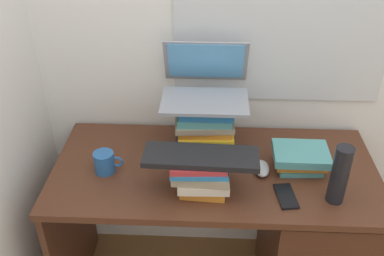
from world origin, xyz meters
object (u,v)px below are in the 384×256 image
object	(u,v)px
keyboard	(201,157)
desk	(288,234)
book_stack_side	(300,158)
computer_mouse	(262,168)
laptop	(205,84)
cell_phone	(286,196)
book_stack_tall	(205,127)
mug	(105,162)
water_bottle	(340,175)
book_stack_keyboard_riser	(202,174)

from	to	relation	value
keyboard	desk	bearing A→B (deg)	18.96
book_stack_side	computer_mouse	bearing A→B (deg)	-167.49
book_stack_side	computer_mouse	world-z (taller)	book_stack_side
laptop	keyboard	size ratio (longest dim) A/B	0.83
computer_mouse	cell_phone	world-z (taller)	computer_mouse
book_stack_tall	book_stack_side	size ratio (longest dim) A/B	1.13
book_stack_tall	mug	size ratio (longest dim) A/B	2.11
water_bottle	laptop	bearing A→B (deg)	144.51
computer_mouse	water_bottle	bearing A→B (deg)	-30.70
keyboard	cell_phone	distance (m)	0.36
book_stack_keyboard_riser	laptop	size ratio (longest dim) A/B	0.65
book_stack_side	computer_mouse	xyz separation A→B (m)	(-0.15, -0.03, -0.03)
book_stack_side	desk	bearing A→B (deg)	-103.97
book_stack_tall	laptop	bearing A→B (deg)	91.40
computer_mouse	book_stack_side	bearing A→B (deg)	12.51
book_stack_tall	water_bottle	size ratio (longest dim) A/B	1.06
book_stack_tall	book_stack_side	xyz separation A→B (m)	(0.39, -0.10, -0.07)
laptop	mug	distance (m)	0.51
keyboard	mug	bearing A→B (deg)	167.39
book_stack_tall	book_stack_side	world-z (taller)	book_stack_tall
mug	laptop	bearing A→B (deg)	29.45
book_stack_tall	mug	world-z (taller)	book_stack_tall
laptop	book_stack_keyboard_riser	bearing A→B (deg)	-90.51
keyboard	computer_mouse	size ratio (longest dim) A/B	4.04
keyboard	water_bottle	size ratio (longest dim) A/B	1.78
desk	book_stack_tall	world-z (taller)	book_stack_tall
book_stack_keyboard_riser	keyboard	world-z (taller)	keyboard
desk	computer_mouse	distance (m)	0.39
book_stack_side	keyboard	world-z (taller)	keyboard
book_stack_tall	book_stack_keyboard_riser	xyz separation A→B (m)	(-0.00, -0.25, -0.04)
desk	laptop	distance (m)	0.77
book_stack_side	water_bottle	world-z (taller)	water_bottle
book_stack_side	keyboard	bearing A→B (deg)	-158.48
book_stack_tall	cell_phone	world-z (taller)	book_stack_tall
computer_mouse	desk	bearing A→B (deg)	-1.11
laptop	mug	size ratio (longest dim) A/B	2.94
water_bottle	book_stack_side	bearing A→B (deg)	118.41
water_bottle	cell_phone	world-z (taller)	water_bottle
mug	water_bottle	world-z (taller)	water_bottle
book_stack_tall	computer_mouse	world-z (taller)	book_stack_tall
mug	keyboard	bearing A→B (deg)	-14.45
book_stack_side	water_bottle	xyz separation A→B (m)	(0.10, -0.19, 0.07)
book_stack_tall	keyboard	bearing A→B (deg)	-91.82
desk	laptop	bearing A→B (deg)	152.16
book_stack_tall	mug	distance (m)	0.43
book_stack_keyboard_riser	mug	xyz separation A→B (m)	(-0.39, 0.10, -0.03)
water_bottle	book_stack_keyboard_riser	bearing A→B (deg)	176.52
book_stack_keyboard_riser	cell_phone	world-z (taller)	book_stack_keyboard_riser
book_stack_side	laptop	size ratio (longest dim) A/B	0.64
book_stack_side	mug	size ratio (longest dim) A/B	1.87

